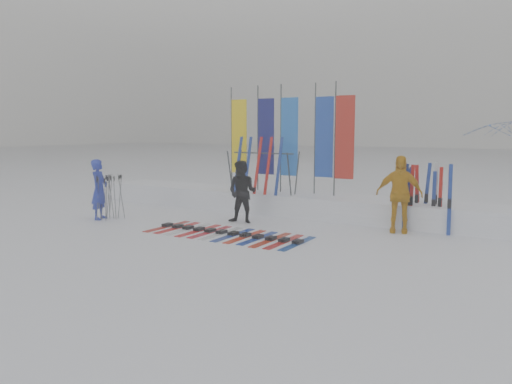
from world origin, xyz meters
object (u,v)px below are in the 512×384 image
Objects in this scene: person_blue at (99,189)px; person_black at (242,192)px; person_yellow at (399,194)px; ski_row at (227,233)px; ski_rack at (263,167)px.

person_blue reaches higher than person_black.
ski_row is (-3.39, -2.37, -0.89)m from person_yellow.
person_blue is 0.81× the size of ski_rack.
ski_rack is (-0.32, 1.63, 0.56)m from person_black.
person_blue reaches higher than ski_row.
person_blue is at bearing -175.52° from person_yellow.
person_blue is at bearing -136.39° from ski_rack.
person_yellow is 4.23m from ski_row.
ski_rack reaches higher than ski_row.
person_yellow is 0.91× the size of ski_rack.
person_black is 3.99m from person_yellow.
ski_row is at bearing -80.02° from person_black.
person_black is (3.68, 1.56, -0.00)m from person_blue.
person_yellow reaches higher than person_black.
person_yellow is 0.48× the size of ski_row.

